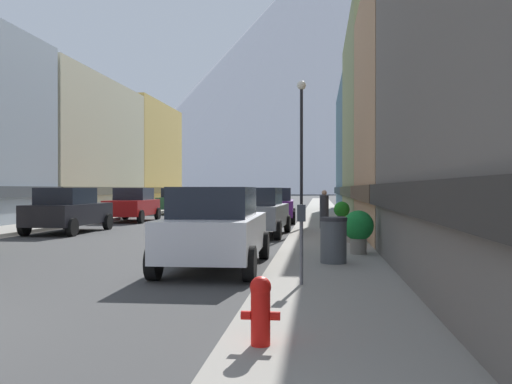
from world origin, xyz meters
TOP-DOWN VIEW (x-y plane):
  - sidewalk_left at (-6.25, 35.00)m, footprint 2.50×100.00m
  - sidewalk_right at (6.25, 35.00)m, footprint 2.50×100.00m
  - storefront_left_2 at (-11.24, 28.86)m, footprint 7.77×13.62m
  - storefront_left_3 at (-11.32, 41.54)m, footprint 7.93×11.57m
  - storefront_right_1 at (11.89, 13.73)m, footprint 9.08×8.57m
  - storefront_right_2 at (11.58, 23.75)m, footprint 8.45×11.21m
  - storefront_right_3 at (11.41, 35.74)m, footprint 8.13×12.67m
  - car_left_1 at (-3.80, 15.29)m, footprint 2.08×4.41m
  - car_left_2 at (-3.80, 22.74)m, footprint 2.23×4.47m
  - car_left_3 at (-3.80, 31.92)m, footprint 2.22×4.47m
  - car_right_0 at (3.80, 6.59)m, footprint 2.13×4.43m
  - car_right_1 at (3.80, 14.85)m, footprint 2.23×4.47m
  - car_right_2 at (3.80, 22.74)m, footprint 2.22×4.47m
  - car_driving_0 at (1.60, 53.61)m, footprint 2.06×4.40m
  - fire_hydrant_near at (5.45, 0.47)m, footprint 0.40×0.22m
  - parking_meter_near at (5.75, 4.01)m, footprint 0.14×0.10m
  - trash_bin_right at (6.35, 6.69)m, footprint 0.59×0.59m
  - potted_plant_0 at (7.00, 11.23)m, footprint 0.57×0.57m
  - potted_plant_1 at (7.00, 8.39)m, footprint 0.75×0.75m
  - potted_plant_2 at (7.00, 18.10)m, footprint 0.67×0.67m
  - pedestrian_0 at (6.25, 16.80)m, footprint 0.36×0.36m
  - pedestrian_1 at (-6.25, 21.91)m, footprint 0.36×0.36m
  - pedestrian_2 at (-6.25, 27.97)m, footprint 0.36×0.36m
  - streetlamp_right at (5.35, 16.39)m, footprint 0.36×0.36m
  - mountain_backdrop at (4.92, 260.00)m, footprint 206.43×206.43m

SIDE VIEW (x-z plane):
  - sidewalk_left at x=-6.25m, z-range 0.00..0.15m
  - sidewalk_right at x=6.25m, z-range 0.00..0.15m
  - fire_hydrant_near at x=5.45m, z-range 0.17..0.88m
  - potted_plant_0 at x=7.00m, z-range 0.20..1.04m
  - trash_bin_right at x=6.35m, z-range 0.15..1.13m
  - potted_plant_1 at x=7.00m, z-range 0.24..1.31m
  - potted_plant_2 at x=7.00m, z-range 0.26..1.30m
  - pedestrian_0 at x=6.25m, z-range 0.08..1.62m
  - pedestrian_1 at x=-6.25m, z-range 0.08..1.63m
  - pedestrian_2 at x=-6.25m, z-range 0.08..1.68m
  - car_left_1 at x=-3.80m, z-range 0.01..1.79m
  - car_left_2 at x=-3.80m, z-range 0.01..1.79m
  - car_left_3 at x=-3.80m, z-range 0.01..1.79m
  - car_right_0 at x=3.80m, z-range 0.01..1.79m
  - car_right_1 at x=3.80m, z-range 0.01..1.79m
  - car_right_2 at x=3.80m, z-range 0.01..1.79m
  - car_driving_0 at x=1.60m, z-range 0.01..1.79m
  - parking_meter_near at x=5.75m, z-range 0.35..1.68m
  - streetlamp_right at x=5.35m, z-range 1.06..6.92m
  - storefront_right_1 at x=11.89m, z-range -0.15..8.37m
  - storefront_left_2 at x=-11.24m, z-range -0.16..8.78m
  - storefront_right_3 at x=11.41m, z-range -0.16..9.02m
  - storefront_left_3 at x=-11.32m, z-range -0.16..9.09m
  - storefront_right_2 at x=11.58m, z-range -0.17..10.06m
  - mountain_backdrop at x=4.92m, z-range 0.00..116.06m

